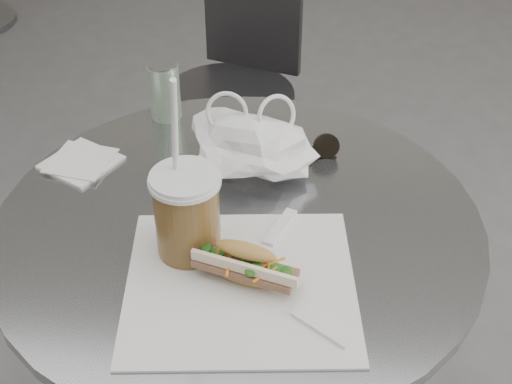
# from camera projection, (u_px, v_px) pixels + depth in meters

# --- Properties ---
(cafe_table) EXTENTS (0.76, 0.76, 0.74)m
(cafe_table) POSITION_uv_depth(u_px,v_px,m) (240.00, 337.00, 1.27)
(cafe_table) COLOR slate
(cafe_table) RESTS_ON ground
(chair_far) EXTENTS (0.38, 0.41, 0.70)m
(chair_far) POSITION_uv_depth(u_px,v_px,m) (235.00, 126.00, 2.11)
(chair_far) COLOR #2C2C2E
(chair_far) RESTS_ON ground
(sandwich_paper) EXTENTS (0.35, 0.34, 0.00)m
(sandwich_paper) POSITION_uv_depth(u_px,v_px,m) (241.00, 284.00, 0.99)
(sandwich_paper) COLOR white
(sandwich_paper) RESTS_ON cafe_table
(banh_mi) EXTENTS (0.19, 0.12, 0.06)m
(banh_mi) POSITION_uv_depth(u_px,v_px,m) (245.00, 264.00, 0.98)
(banh_mi) COLOR #B99A46
(banh_mi) RESTS_ON sandwich_paper
(iced_coffee) EXTENTS (0.10, 0.10, 0.29)m
(iced_coffee) POSITION_uv_depth(u_px,v_px,m) (187.00, 213.00, 1.00)
(iced_coffee) COLOR olive
(iced_coffee) RESTS_ON cafe_table
(sunglasses) EXTENTS (0.10, 0.03, 0.05)m
(sunglasses) POSITION_uv_depth(u_px,v_px,m) (310.00, 147.00, 1.23)
(sunglasses) COLOR black
(sunglasses) RESTS_ON cafe_table
(plastic_bag) EXTENTS (0.24, 0.21, 0.10)m
(plastic_bag) POSITION_uv_depth(u_px,v_px,m) (250.00, 147.00, 1.17)
(plastic_bag) COLOR white
(plastic_bag) RESTS_ON cafe_table
(napkin_stack) EXTENTS (0.15, 0.15, 0.01)m
(napkin_stack) POSITION_uv_depth(u_px,v_px,m) (81.00, 162.00, 1.22)
(napkin_stack) COLOR white
(napkin_stack) RESTS_ON cafe_table
(drink_can) EXTENTS (0.06, 0.06, 0.11)m
(drink_can) POSITION_uv_depth(u_px,v_px,m) (165.00, 91.00, 1.32)
(drink_can) COLOR #55915D
(drink_can) RESTS_ON cafe_table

